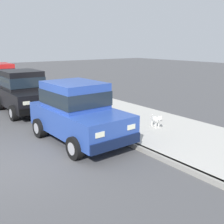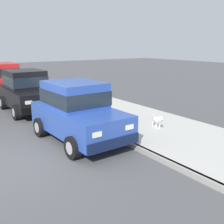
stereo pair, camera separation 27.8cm
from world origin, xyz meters
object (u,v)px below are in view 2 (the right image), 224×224
(car_black_hatchback, at_px, (27,90))
(dog_white, at_px, (157,120))
(car_red_sedan, at_px, (3,79))
(car_blue_hatchback, at_px, (77,111))

(car_black_hatchback, xyz_separation_m, dog_white, (2.80, -5.65, -0.55))
(car_black_hatchback, distance_m, car_red_sedan, 4.91)
(car_red_sedan, bearing_deg, dog_white, -75.78)
(car_blue_hatchback, height_order, car_red_sedan, car_red_sedan)
(car_blue_hatchback, xyz_separation_m, car_black_hatchback, (-0.10, 4.80, 0.00))
(car_blue_hatchback, height_order, car_black_hatchback, same)
(dog_white, bearing_deg, car_blue_hatchback, 162.57)
(car_blue_hatchback, distance_m, car_black_hatchback, 4.80)
(dog_white, bearing_deg, car_black_hatchback, 116.42)
(car_blue_hatchback, relative_size, car_black_hatchback, 1.01)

